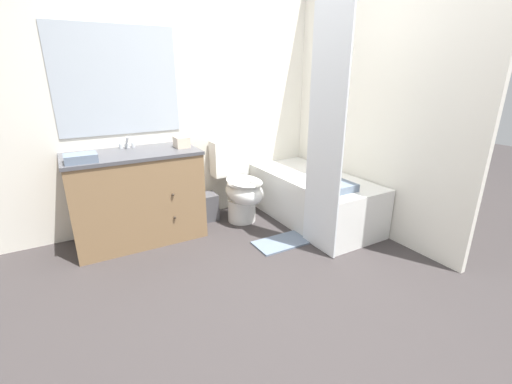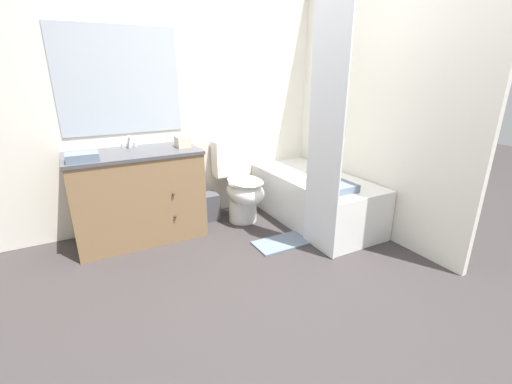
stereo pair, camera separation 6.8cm
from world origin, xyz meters
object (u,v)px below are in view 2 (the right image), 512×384
at_px(vanity_cabinet, 138,195).
at_px(toilet, 241,186).
at_px(hand_towel_folded, 82,157).
at_px(sink_faucet, 129,144).
at_px(tissue_box, 183,141).
at_px(bath_towel_folded, 339,188).
at_px(bathtub, 314,198).
at_px(bath_mat, 282,243).
at_px(wastebasket, 207,207).

bearing_deg(vanity_cabinet, toilet, -4.19).
bearing_deg(hand_towel_folded, sink_faucet, 40.78).
relative_size(toilet, tissue_box, 5.41).
height_order(hand_towel_folded, bath_towel_folded, hand_towel_folded).
height_order(vanity_cabinet, bathtub, vanity_cabinet).
relative_size(toilet, hand_towel_folded, 3.42).
bearing_deg(vanity_cabinet, bath_mat, -34.71).
height_order(vanity_cabinet, sink_faucet, sink_faucet).
relative_size(hand_towel_folded, bath_towel_folded, 0.81).
xyz_separation_m(bathtub, wastebasket, (-0.99, 0.55, -0.11)).
height_order(sink_faucet, wastebasket, sink_faucet).
distance_m(bath_towel_folded, bath_mat, 0.72).
relative_size(sink_faucet, hand_towel_folded, 0.60).
bearing_deg(sink_faucet, bathtub, -21.01).
distance_m(vanity_cabinet, sink_faucet, 0.48).
height_order(bathtub, bath_mat, bathtub).
height_order(wastebasket, tissue_box, tissue_box).
bearing_deg(bath_towel_folded, wastebasket, 130.39).
bearing_deg(sink_faucet, wastebasket, -7.95).
height_order(vanity_cabinet, bath_mat, vanity_cabinet).
height_order(toilet, wastebasket, toilet).
bearing_deg(bath_mat, tissue_box, 131.32).
distance_m(sink_faucet, tissue_box, 0.49).
xyz_separation_m(sink_faucet, toilet, (1.01, -0.26, -0.49)).
distance_m(bathtub, hand_towel_folded, 2.20).
bearing_deg(wastebasket, toilet, -27.15).
relative_size(wastebasket, hand_towel_folded, 1.19).
distance_m(sink_faucet, bathtub, 1.90).
bearing_deg(vanity_cabinet, bath_towel_folded, -30.89).
height_order(vanity_cabinet, tissue_box, tissue_box).
xyz_separation_m(bathtub, bath_mat, (-0.58, -0.30, -0.24)).
height_order(sink_faucet, bath_mat, sink_faucet).
height_order(toilet, hand_towel_folded, hand_towel_folded).
bearing_deg(bath_mat, sink_faucet, 139.14).
bearing_deg(hand_towel_folded, tissue_box, 9.49).
bearing_deg(hand_towel_folded, wastebasket, 13.11).
bearing_deg(bathtub, vanity_cabinet, 164.79).
height_order(tissue_box, hand_towel_folded, tissue_box).
bearing_deg(toilet, sink_faucet, 165.49).
height_order(toilet, bathtub, toilet).
bearing_deg(bath_towel_folded, toilet, 122.58).
distance_m(bathtub, bath_towel_folded, 0.56).
xyz_separation_m(toilet, bathtub, (0.66, -0.38, -0.13)).
xyz_separation_m(tissue_box, bath_towel_folded, (1.12, -0.92, -0.36)).
height_order(vanity_cabinet, wastebasket, vanity_cabinet).
bearing_deg(bath_mat, hand_towel_folded, 158.44).
relative_size(sink_faucet, wastebasket, 0.50).
distance_m(vanity_cabinet, hand_towel_folded, 0.62).
height_order(vanity_cabinet, hand_towel_folded, hand_towel_folded).
relative_size(vanity_cabinet, toilet, 1.40).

